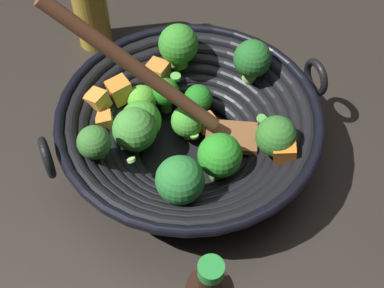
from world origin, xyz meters
The scene contains 2 objects.
ground_plane centered at (0.00, 0.00, 0.00)m, with size 4.00×4.00×0.00m, color #28231E.
wok centered at (0.00, 0.00, 0.06)m, with size 0.35×0.35×0.26m.
Camera 1 is at (0.09, -0.43, 0.60)m, focal length 48.78 mm.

